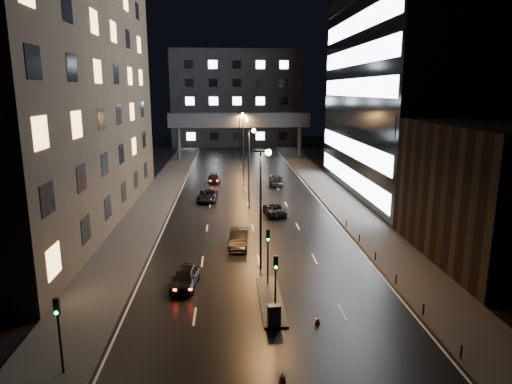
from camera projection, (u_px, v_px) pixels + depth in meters
ground at (245, 189)px, 69.67m from camera, size 160.00×160.00×0.00m
sidewalk_left at (158, 197)px, 64.01m from camera, size 5.00×110.00×0.15m
sidewalk_right at (333, 194)px, 65.56m from camera, size 5.00×110.00×0.15m
building_left at (39, 39)px, 48.32m from camera, size 15.00×48.00×40.00m
building_right_low at (490, 194)px, 39.40m from camera, size 10.00×18.00×12.00m
building_right_glass at (428, 32)px, 62.39m from camera, size 20.00×36.00×45.00m
building_far at (236, 98)px, 123.41m from camera, size 34.00×14.00×25.00m
skybridge at (239, 121)px, 97.05m from camera, size 30.00×3.00×10.00m
median_island at (271, 300)px, 32.67m from camera, size 1.60×8.00×0.15m
traffic_signal_near at (268, 248)px, 34.43m from camera, size 0.28×0.34×4.40m
traffic_signal_far at (276, 277)px, 29.08m from camera, size 0.28×0.34×4.40m
traffic_signal_corner at (58, 325)px, 23.51m from camera, size 0.28×0.34×4.40m
bollard_row at (385, 268)px, 37.58m from camera, size 0.12×25.12×0.90m
streetlight_near at (263, 194)px, 37.09m from camera, size 1.45×0.50×10.15m
streetlight_mid_a at (250, 158)px, 56.57m from camera, size 1.45×0.50×10.15m
streetlight_mid_b at (244, 141)px, 76.04m from camera, size 1.45×0.50×10.15m
streetlight_far at (240, 130)px, 95.52m from camera, size 1.45×0.50×10.15m
car_away_a at (185, 277)px, 34.84m from camera, size 2.29×4.66×1.53m
car_away_b at (239, 239)px, 43.71m from camera, size 2.08×5.05×1.63m
car_away_c at (207, 196)px, 61.76m from camera, size 2.89×5.59×1.51m
car_away_d at (214, 179)px, 74.20m from camera, size 2.26×4.63×1.30m
car_toward_a at (274, 209)px, 55.00m from camera, size 2.77×5.20×1.39m
car_toward_b at (276, 180)px, 72.10m from camera, size 2.69×5.65×1.59m
utility_cabinet at (274, 315)px, 28.89m from camera, size 0.87×0.57×1.36m
cone_a at (282, 377)px, 23.58m from camera, size 0.45×0.45×0.57m
cone_b at (317, 320)px, 29.43m from camera, size 0.52×0.52×0.57m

